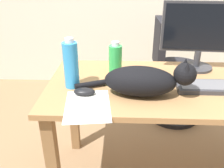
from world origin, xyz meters
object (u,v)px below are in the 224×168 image
object	(u,v)px
water_bottle	(71,65)
spray_bottle	(115,60)
cat	(145,80)
keyboard	(218,87)
office_chair	(171,78)
computer_mouse	(84,92)
monitor	(201,33)

from	to	relation	value
water_bottle	spray_bottle	xyz separation A→B (m)	(0.23, 0.17, -0.03)
cat	spray_bottle	world-z (taller)	spray_bottle
keyboard	water_bottle	size ratio (longest dim) A/B	1.63
office_chair	keyboard	bearing A→B (deg)	-85.89
cat	computer_mouse	size ratio (longest dim) A/B	5.56
keyboard	cat	bearing A→B (deg)	-169.02
computer_mouse	water_bottle	bearing A→B (deg)	130.02
cat	spray_bottle	size ratio (longest dim) A/B	2.97
monitor	computer_mouse	distance (m)	0.80
cat	spray_bottle	bearing A→B (deg)	122.42
monitor	cat	bearing A→B (deg)	-134.31
cat	spray_bottle	distance (m)	0.29
office_chair	water_bottle	distance (m)	1.20
computer_mouse	spray_bottle	world-z (taller)	spray_bottle
office_chair	keyboard	distance (m)	0.91
keyboard	cat	world-z (taller)	cat
office_chair	cat	xyz separation A→B (m)	(-0.34, -0.92, 0.40)
monitor	spray_bottle	size ratio (longest dim) A/B	2.34
office_chair	keyboard	size ratio (longest dim) A/B	2.10
keyboard	spray_bottle	world-z (taller)	spray_bottle
office_chair	monitor	distance (m)	0.78
cat	water_bottle	bearing A→B (deg)	168.51
office_chair	water_bottle	world-z (taller)	water_bottle
monitor	cat	size ratio (longest dim) A/B	0.79
monitor	computer_mouse	size ratio (longest dim) A/B	4.37
office_chair	computer_mouse	size ratio (longest dim) A/B	8.39
cat	monitor	bearing A→B (deg)	45.69
cat	water_bottle	xyz separation A→B (m)	(-0.38, 0.08, 0.05)
water_bottle	spray_bottle	distance (m)	0.28
water_bottle	monitor	bearing A→B (deg)	21.42
monitor	water_bottle	xyz separation A→B (m)	(-0.74, -0.29, -0.10)
keyboard	office_chair	bearing A→B (deg)	94.11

